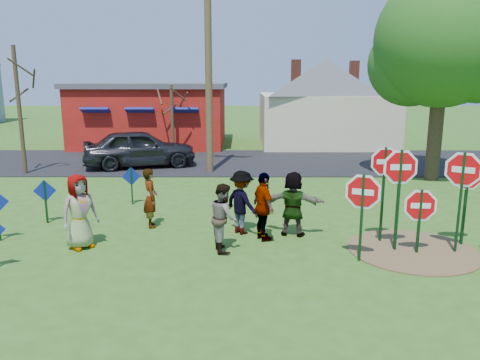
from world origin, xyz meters
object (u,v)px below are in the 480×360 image
object	(u,v)px
stop_sign_c	(462,180)
person_b	(150,198)
stop_sign_a	(363,199)
suv	(140,148)
stop_sign_d	(468,180)
stop_sign_b	(384,170)
leafy_tree	(446,47)
person_a	(79,212)
utility_pole	(208,53)

from	to	relation	value
stop_sign_c	person_b	xyz separation A→B (m)	(-7.93, 2.03, -0.99)
stop_sign_a	suv	xyz separation A→B (m)	(-7.67, 11.72, -0.58)
stop_sign_d	stop_sign_a	bearing A→B (deg)	-155.03
stop_sign_a	stop_sign_b	bearing A→B (deg)	78.66
person_b	leafy_tree	distance (m)	13.38
stop_sign_a	leafy_tree	world-z (taller)	leafy_tree
person_a	leafy_tree	size ratio (longest dim) A/B	0.23
stop_sign_b	stop_sign_d	size ratio (longest dim) A/B	1.09
stop_sign_b	person_b	size ratio (longest dim) A/B	1.54
stop_sign_a	stop_sign_d	bearing A→B (deg)	42.08
stop_sign_a	suv	size ratio (longest dim) A/B	0.43
person_a	suv	xyz separation A→B (m)	(-0.79, 10.88, -0.02)
stop_sign_d	person_a	world-z (taller)	stop_sign_d
stop_sign_d	suv	xyz separation A→B (m)	(-10.56, 10.67, -0.79)
person_b	suv	bearing A→B (deg)	-3.99
stop_sign_a	stop_sign_c	xyz separation A→B (m)	(2.51, 0.53, 0.34)
stop_sign_c	person_b	distance (m)	8.25
stop_sign_c	stop_sign_d	world-z (taller)	stop_sign_c
stop_sign_b	leafy_tree	size ratio (longest dim) A/B	0.31
stop_sign_b	leafy_tree	world-z (taller)	leafy_tree
person_b	leafy_tree	xyz separation A→B (m)	(10.82, 6.40, 4.58)
person_a	utility_pole	bearing A→B (deg)	29.01
person_a	leafy_tree	world-z (taller)	leafy_tree
person_b	utility_pole	world-z (taller)	utility_pole
person_b	leafy_tree	world-z (taller)	leafy_tree
stop_sign_b	stop_sign_c	distance (m)	1.82
stop_sign_a	person_a	size ratio (longest dim) A/B	1.17
stop_sign_c	stop_sign_a	bearing A→B (deg)	-138.19
stop_sign_c	suv	size ratio (longest dim) A/B	0.51
leafy_tree	suv	bearing A→B (deg)	168.11
stop_sign_b	leafy_tree	distance (m)	9.56
stop_sign_d	utility_pole	bearing A→B (deg)	132.10
stop_sign_c	leafy_tree	world-z (taller)	leafy_tree
stop_sign_d	stop_sign_c	bearing A→B (deg)	-121.40
suv	leafy_tree	bearing A→B (deg)	-118.15
person_b	suv	world-z (taller)	suv
stop_sign_a	stop_sign_b	xyz separation A→B (m)	(0.87, 1.31, 0.41)
stop_sign_a	suv	bearing A→B (deg)	145.33
utility_pole	stop_sign_c	bearing A→B (deg)	-55.86
stop_sign_d	person_b	distance (m)	8.50
stop_sign_c	stop_sign_d	size ratio (longest dim) A/B	1.09
utility_pole	person_a	bearing A→B (deg)	-105.30
stop_sign_d	utility_pole	world-z (taller)	utility_pole
person_a	suv	bearing A→B (deg)	48.47
stop_sign_a	leafy_tree	xyz separation A→B (m)	(5.40, 8.97, 3.92)
stop_sign_c	suv	bearing A→B (deg)	162.15
stop_sign_b	person_a	distance (m)	7.82
stop_sign_c	utility_pole	size ratio (longest dim) A/B	0.27
stop_sign_b	stop_sign_d	world-z (taller)	stop_sign_b
stop_sign_b	suv	world-z (taller)	stop_sign_b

